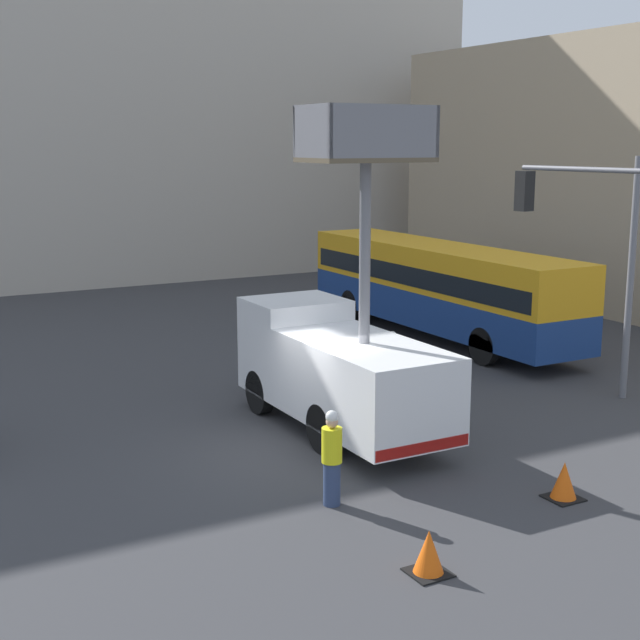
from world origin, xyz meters
name	(u,v)px	position (x,y,z in m)	size (l,w,h in m)	color
ground_plane	(300,446)	(0.00, 0.00, 0.00)	(120.00, 120.00, 0.00)	#38383A
building_backdrop_far	(22,66)	(0.00, 28.32, 10.07)	(44.00, 10.00, 20.13)	#BCB2A3
utility_truck	(338,363)	(1.24, 0.49, 1.63)	(2.60, 6.47, 7.30)	white
city_bus	(438,283)	(9.28, 7.65, 1.87)	(2.51, 12.48, 3.15)	navy
traffic_light_pole	(596,239)	(7.75, -0.80, 4.25)	(4.20, 3.94, 6.23)	slate
road_worker_near_truck	(332,458)	(-0.99, -3.14, 0.90)	(0.38, 0.38, 1.81)	navy
road_worker_directing	(392,365)	(3.77, 2.09, 0.90)	(0.38, 0.38, 1.80)	navy
traffic_cone_near_truck	(429,553)	(-0.99, -6.19, 0.34)	(0.63, 0.63, 0.71)	black
traffic_cone_mid_road	(564,482)	(2.95, -5.00, 0.34)	(0.63, 0.63, 0.72)	black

